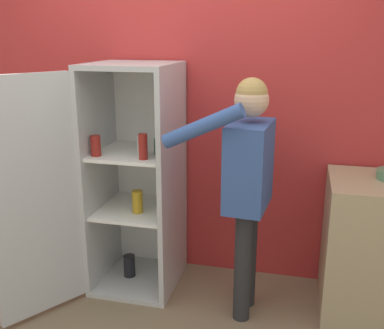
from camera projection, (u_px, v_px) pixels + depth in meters
wall_back at (181, 111)px, 3.42m from camera, size 7.00×0.06×2.55m
refrigerator at (119, 181)px, 3.21m from camera, size 0.95×1.14×1.65m
person at (247, 172)px, 2.83m from camera, size 0.65×0.58×1.59m
counter at (374, 248)px, 2.98m from camera, size 0.64×0.62×0.94m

